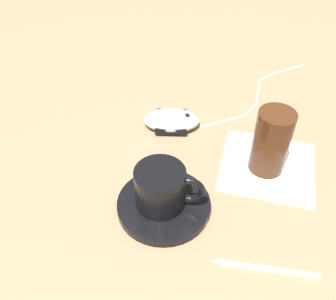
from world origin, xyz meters
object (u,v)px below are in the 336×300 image
object	(u,v)px
saucer	(164,205)
computer_mouse	(171,120)
drinking_glass	(271,142)
coffee_cup	(162,188)
pen	(266,267)

from	to	relation	value
saucer	computer_mouse	xyz separation A→B (m)	(-0.10, 0.18, 0.01)
saucer	drinking_glass	xyz separation A→B (m)	(0.10, 0.17, 0.05)
coffee_cup	pen	size ratio (longest dim) A/B	0.75
coffee_cup	pen	bearing A→B (deg)	-3.07
computer_mouse	pen	distance (m)	0.34
coffee_cup	computer_mouse	distance (m)	0.21
saucer	drinking_glass	world-z (taller)	drinking_glass
coffee_cup	drinking_glass	size ratio (longest dim) A/B	0.89
saucer	pen	size ratio (longest dim) A/B	1.05
pen	computer_mouse	bearing A→B (deg)	145.80
coffee_cup	pen	xyz separation A→B (m)	(0.18, -0.01, -0.04)
computer_mouse	drinking_glass	xyz separation A→B (m)	(0.20, -0.01, 0.05)
saucer	pen	bearing A→B (deg)	-3.40
coffee_cup	computer_mouse	size ratio (longest dim) A/B	0.80
saucer	computer_mouse	world-z (taller)	computer_mouse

